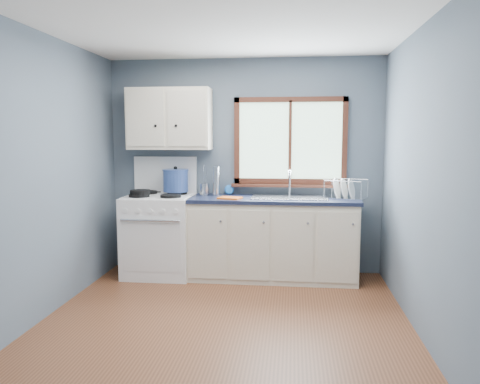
# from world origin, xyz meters

# --- Properties ---
(floor) EXTENTS (3.20, 3.60, 0.02)m
(floor) POSITION_xyz_m (0.00, 0.00, -0.01)
(floor) COLOR brown
(floor) RESTS_ON ground
(ceiling) EXTENTS (3.20, 3.60, 0.02)m
(ceiling) POSITION_xyz_m (0.00, 0.00, 2.51)
(ceiling) COLOR white
(ceiling) RESTS_ON wall_back
(wall_back) EXTENTS (3.20, 0.02, 2.50)m
(wall_back) POSITION_xyz_m (0.00, 1.81, 1.25)
(wall_back) COLOR slate
(wall_back) RESTS_ON ground
(wall_front) EXTENTS (3.20, 0.02, 2.50)m
(wall_front) POSITION_xyz_m (0.00, -1.81, 1.25)
(wall_front) COLOR slate
(wall_front) RESTS_ON ground
(wall_left) EXTENTS (0.02, 3.60, 2.50)m
(wall_left) POSITION_xyz_m (-1.61, 0.00, 1.25)
(wall_left) COLOR slate
(wall_left) RESTS_ON ground
(wall_right) EXTENTS (0.02, 3.60, 2.50)m
(wall_right) POSITION_xyz_m (1.61, 0.00, 1.25)
(wall_right) COLOR slate
(wall_right) RESTS_ON ground
(gas_range) EXTENTS (0.76, 0.69, 1.36)m
(gas_range) POSITION_xyz_m (-0.95, 1.47, 0.49)
(gas_range) COLOR white
(gas_range) RESTS_ON floor
(base_cabinets) EXTENTS (1.85, 0.60, 0.88)m
(base_cabinets) POSITION_xyz_m (0.36, 1.49, 0.41)
(base_cabinets) COLOR beige
(base_cabinets) RESTS_ON floor
(countertop) EXTENTS (1.89, 0.64, 0.04)m
(countertop) POSITION_xyz_m (0.36, 1.49, 0.90)
(countertop) COLOR black
(countertop) RESTS_ON base_cabinets
(sink) EXTENTS (0.84, 0.46, 0.44)m
(sink) POSITION_xyz_m (0.54, 1.49, 0.86)
(sink) COLOR silver
(sink) RESTS_ON countertop
(window) EXTENTS (1.36, 0.10, 1.03)m
(window) POSITION_xyz_m (0.54, 1.77, 1.48)
(window) COLOR #9EC6A8
(window) RESTS_ON wall_back
(upper_cabinets) EXTENTS (0.95, 0.35, 0.70)m
(upper_cabinets) POSITION_xyz_m (-0.85, 1.63, 1.80)
(upper_cabinets) COLOR beige
(upper_cabinets) RESTS_ON wall_back
(skillet) EXTENTS (0.36, 0.26, 0.05)m
(skillet) POSITION_xyz_m (-1.12, 1.33, 0.98)
(skillet) COLOR black
(skillet) RESTS_ON gas_range
(stockpot) EXTENTS (0.33, 0.33, 0.30)m
(stockpot) POSITION_xyz_m (-0.79, 1.61, 1.09)
(stockpot) COLOR navy
(stockpot) RESTS_ON gas_range
(utensil_crock) EXTENTS (0.14, 0.14, 0.35)m
(utensil_crock) POSITION_xyz_m (-0.44, 1.62, 0.99)
(utensil_crock) COLOR silver
(utensil_crock) RESTS_ON countertop
(thermos) EXTENTS (0.09, 0.09, 0.34)m
(thermos) POSITION_xyz_m (-0.31, 1.61, 1.09)
(thermos) COLOR silver
(thermos) RESTS_ON countertop
(soap_bottle) EXTENTS (0.13, 0.13, 0.28)m
(soap_bottle) POSITION_xyz_m (-0.17, 1.72, 1.06)
(soap_bottle) COLOR #267DDD
(soap_bottle) RESTS_ON countertop
(dish_towel) EXTENTS (0.28, 0.23, 0.02)m
(dish_towel) POSITION_xyz_m (-0.11, 1.35, 0.93)
(dish_towel) COLOR #D25818
(dish_towel) RESTS_ON countertop
(dish_rack) EXTENTS (0.52, 0.46, 0.22)m
(dish_rack) POSITION_xyz_m (1.15, 1.53, 0.98)
(dish_rack) COLOR silver
(dish_rack) RESTS_ON countertop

